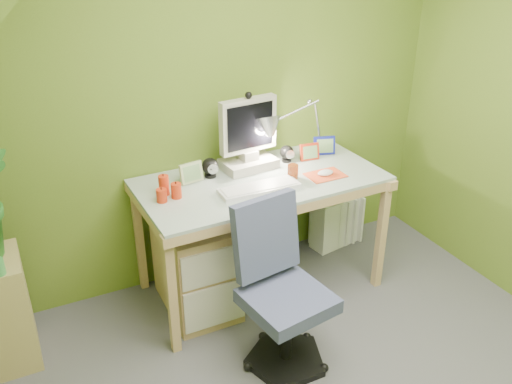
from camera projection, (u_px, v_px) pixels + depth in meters
name	position (u px, v px, depth m)	size (l,w,h in m)	color
wall_back	(214.00, 104.00, 3.40)	(3.20, 0.01, 2.40)	olive
slope_ceiling	(84.00, 82.00, 1.43)	(1.10, 3.20, 1.10)	white
desk	(261.00, 234.00, 3.52)	(1.51, 0.75, 0.81)	tan
monitor	(248.00, 130.00, 3.37)	(0.38, 0.22, 0.52)	#B4B0A2
speaker_left	(210.00, 168.00, 3.33)	(0.10, 0.10, 0.12)	black
speaker_right	(287.00, 154.00, 3.55)	(0.09, 0.09, 0.11)	black
keyboard	(259.00, 188.00, 3.19)	(0.48, 0.15, 0.02)	silver
mousepad	(325.00, 175.00, 3.37)	(0.23, 0.17, 0.01)	#E34C23
mouse	(325.00, 173.00, 3.37)	(0.11, 0.07, 0.04)	silver
amber_tumbler	(293.00, 171.00, 3.33)	(0.07, 0.07, 0.09)	#8E3814
candle_cluster	(166.00, 188.00, 3.08)	(0.16, 0.14, 0.12)	red
photo_frame_red	(310.00, 152.00, 3.58)	(0.13, 0.02, 0.11)	red
photo_frame_blue	(324.00, 145.00, 3.66)	(0.15, 0.02, 0.12)	navy
photo_frame_green	(191.00, 173.00, 3.27)	(0.15, 0.02, 0.12)	#AABB81
desk_lamp	(310.00, 114.00, 3.53)	(0.54, 0.23, 0.58)	silver
side_ledge	(7.00, 310.00, 2.96)	(0.24, 0.37, 0.65)	tan
task_chair	(288.00, 300.00, 2.86)	(0.48, 0.48, 0.87)	#3E4567
radiator	(336.00, 221.00, 4.10)	(0.39, 0.16, 0.39)	white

